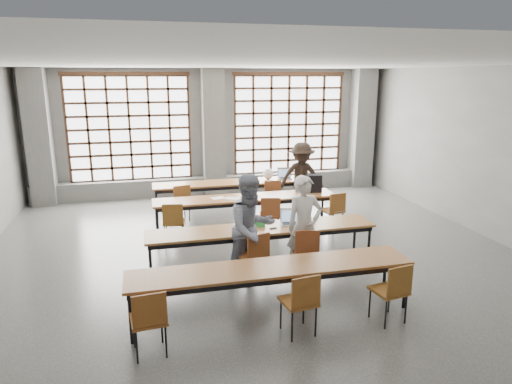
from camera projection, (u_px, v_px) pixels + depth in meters
floor at (259, 264)px, 8.20m from camera, size 11.00×11.00×0.00m
ceiling at (260, 63)px, 7.34m from camera, size 11.00×11.00×0.00m
wall_back at (212, 132)px, 12.95m from camera, size 10.00×0.00×10.00m
wall_front at (497, 356)px, 2.60m from camera, size 10.00×0.00×10.00m
wall_right at (507, 157)px, 8.93m from camera, size 0.00×11.00×11.00m
column_left at (39, 138)px, 11.64m from camera, size 0.60×0.55×3.50m
column_mid at (214, 133)px, 12.68m from camera, size 0.60×0.55×3.50m
column_right at (362, 129)px, 13.72m from camera, size 0.60×0.55×3.50m
window_left at (130, 129)px, 12.31m from camera, size 3.32×0.12×3.00m
window_right at (288, 125)px, 13.35m from camera, size 3.32×0.12×3.00m
sill_ledge at (214, 185)px, 13.13m from camera, size 9.80×0.35×0.50m
desk_row_a at (234, 184)px, 11.40m from camera, size 4.00×0.70×0.73m
desk_row_b at (246, 200)px, 9.96m from camera, size 4.00×0.70×0.73m
desk_row_c at (262, 231)px, 7.96m from camera, size 4.00×0.70×0.73m
desk_row_d at (272, 271)px, 6.34m from camera, size 4.00×0.70×0.73m
chair_back_left at (181, 199)px, 10.52m from camera, size 0.51×0.51×0.88m
chair_back_mid at (271, 193)px, 11.02m from camera, size 0.43×0.44×0.88m
chair_back_right at (302, 191)px, 11.21m from camera, size 0.49×0.50×0.88m
chair_mid_left at (173, 219)px, 9.03m from camera, size 0.47×0.48×0.88m
chair_mid_centre at (270, 212)px, 9.49m from camera, size 0.50×0.50×0.88m
chair_mid_right at (334, 208)px, 9.83m from camera, size 0.49×0.50×0.88m
chair_front_left at (255, 252)px, 7.33m from camera, size 0.52×0.53×0.88m
chair_front_right at (306, 248)px, 7.53m from camera, size 0.48×0.48×0.88m
chair_near_left at (149, 316)px, 5.39m from camera, size 0.46×0.46×0.88m
chair_near_mid at (301, 298)px, 5.83m from camera, size 0.47×0.48×0.88m
chair_near_right at (393, 287)px, 6.13m from camera, size 0.49×0.49×0.88m
student_male at (304, 227)px, 7.58m from camera, size 0.67×0.47×1.73m
student_female at (252, 229)px, 7.36m from camera, size 1.05×0.94×1.80m
student_back at (301, 177)px, 11.25m from camera, size 1.20×0.80×1.73m
laptop_front at (291, 220)px, 8.16m from camera, size 0.41×0.37×0.26m
laptop_back at (285, 176)px, 11.78m from camera, size 0.40×0.35×0.26m
mouse at (314, 223)px, 8.14m from camera, size 0.12×0.10×0.04m
green_box at (258, 224)px, 7.99m from camera, size 0.26×0.13×0.09m
phone at (273, 228)px, 7.89m from camera, size 0.14×0.09×0.01m
paper_sheet_a at (218, 198)px, 9.86m from camera, size 0.35×0.29×0.00m
paper_sheet_b at (233, 198)px, 9.83m from camera, size 0.35×0.30×0.00m
paper_sheet_c at (250, 197)px, 9.97m from camera, size 0.34×0.28×0.00m
backpack at (314, 183)px, 10.32m from camera, size 0.34×0.23×0.40m
plastic_bag at (268, 174)px, 11.60m from camera, size 0.29×0.25×0.29m
red_pouch at (148, 316)px, 5.47m from camera, size 0.20×0.09×0.06m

